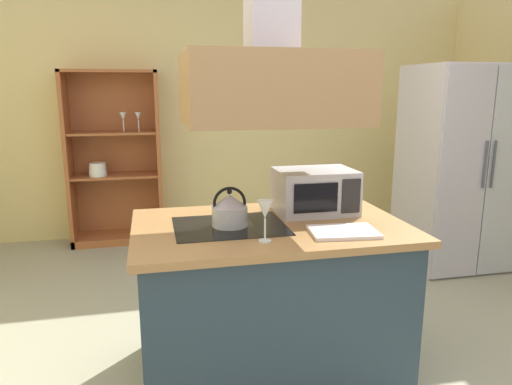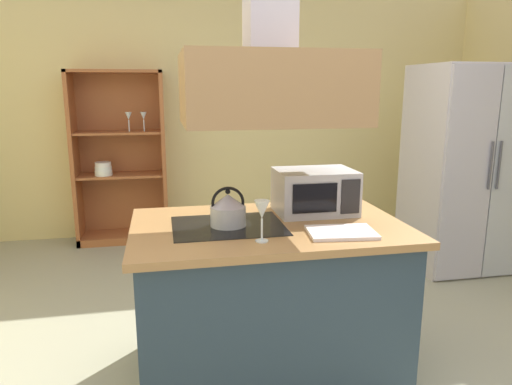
{
  "view_description": "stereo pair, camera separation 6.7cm",
  "coord_description": "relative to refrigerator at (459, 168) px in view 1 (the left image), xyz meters",
  "views": [
    {
      "loc": [
        -0.74,
        -2.35,
        1.63
      ],
      "look_at": [
        -0.12,
        0.42,
        1.0
      ],
      "focal_mm": 32.91,
      "sensor_mm": 36.0,
      "label": 1
    },
    {
      "loc": [
        -0.68,
        -2.36,
        1.63
      ],
      "look_at": [
        -0.12,
        0.42,
        1.0
      ],
      "focal_mm": 32.91,
      "sensor_mm": 36.0,
      "label": 2
    }
  ],
  "objects": [
    {
      "name": "wall_back",
      "position": [
        -2.0,
        1.62,
        0.43
      ],
      "size": [
        6.0,
        0.12,
        2.7
      ],
      "primitive_type": "cube",
      "color": "#E4D185",
      "rests_on": "ground"
    },
    {
      "name": "range_hood",
      "position": [
        -2.13,
        -1.32,
        0.83
      ],
      "size": [
        0.9,
        0.7,
        1.25
      ],
      "color": "#AA7F4E"
    },
    {
      "name": "wine_glass_on_counter",
      "position": [
        -2.23,
        -1.61,
        0.13
      ],
      "size": [
        0.08,
        0.08,
        0.21
      ],
      "color": "silver",
      "rests_on": "kitchen_island"
    },
    {
      "name": "cutting_board",
      "position": [
        -1.8,
        -1.57,
        -0.01
      ],
      "size": [
        0.36,
        0.28,
        0.02
      ],
      "primitive_type": "cube",
      "rotation": [
        0.0,
        0.0,
        -0.11
      ],
      "color": "white",
      "rests_on": "kitchen_island"
    },
    {
      "name": "refrigerator",
      "position": [
        0.0,
        0.0,
        0.0
      ],
      "size": [
        0.9,
        0.77,
        1.83
      ],
      "color": "beige",
      "rests_on": "ground"
    },
    {
      "name": "kitchen_island",
      "position": [
        -2.13,
        -1.32,
        -0.46
      ],
      "size": [
        1.49,
        0.96,
        0.9
      ],
      "color": "#2C3F4B",
      "rests_on": "ground"
    },
    {
      "name": "dish_cabinet",
      "position": [
        -3.13,
        1.4,
        -0.11
      ],
      "size": [
        0.95,
        0.4,
        1.81
      ],
      "color": "#A0592E",
      "rests_on": "ground"
    },
    {
      "name": "kettle",
      "position": [
        -2.35,
        -1.32,
        0.07
      ],
      "size": [
        0.19,
        0.19,
        0.22
      ],
      "color": "#B7BCBD",
      "rests_on": "kitchen_island"
    },
    {
      "name": "microwave",
      "position": [
        -1.8,
        -1.14,
        0.11
      ],
      "size": [
        0.46,
        0.35,
        0.26
      ],
      "color": "#B7BABF",
      "rests_on": "kitchen_island"
    },
    {
      "name": "ground_plane",
      "position": [
        -2.0,
        -1.38,
        -0.92
      ],
      "size": [
        7.8,
        7.8,
        0.0
      ],
      "primitive_type": "plane",
      "color": "#9B9B80"
    }
  ]
}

